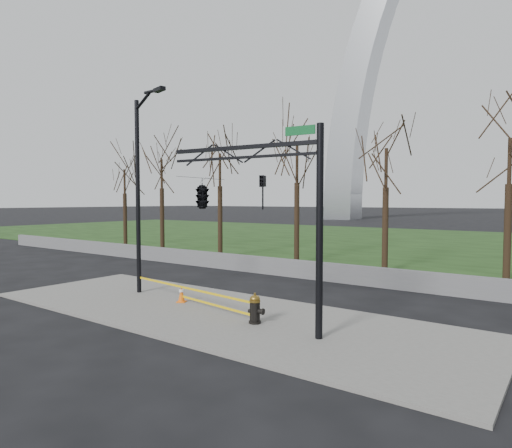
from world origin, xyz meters
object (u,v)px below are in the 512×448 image
Objects in this scene: traffic_cone at (182,294)px; street_light at (140,181)px; traffic_signal_mast at (222,193)px; fire_hydrant at (255,309)px.

traffic_cone is 4.97m from street_light.
street_light is at bearing 160.48° from traffic_signal_mast.
fire_hydrant is 0.12× the size of street_light.
fire_hydrant is at bearing -9.90° from traffic_cone.
traffic_cone is at bearing 161.96° from fire_hydrant.
fire_hydrant is 4.00m from traffic_cone.
street_light is at bearing 164.16° from fire_hydrant.
traffic_signal_mast is at bearing -21.44° from traffic_cone.
fire_hydrant reaches higher than traffic_cone.
street_light reaches higher than traffic_signal_mast.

